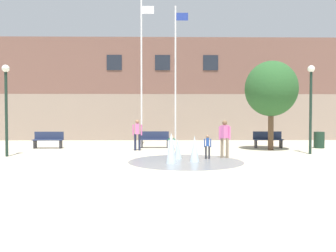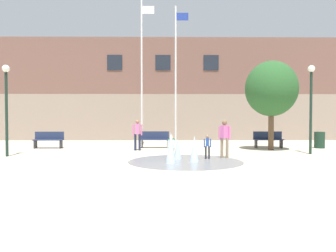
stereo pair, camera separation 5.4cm
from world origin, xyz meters
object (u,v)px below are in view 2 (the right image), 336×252
flagpole_left (142,69)px  lamp_post_right_lane (311,97)px  trash_can (319,140)px  park_bench_far_left (49,140)px  lamp_post_left_lane (6,97)px  park_bench_far_right (268,139)px  adult_watching (225,136)px  child_running (171,145)px  child_in_fountain (207,145)px  street_tree_near_building (271,89)px  flagpole_right (176,72)px  child_with_pink_shirt (171,147)px  adult_near_bench (137,132)px  park_bench_left_of_flagpoles (155,139)px

flagpole_left → lamp_post_right_lane: bearing=-28.9°
trash_can → flagpole_left: bearing=170.6°
park_bench_far_left → lamp_post_left_lane: bearing=-98.0°
park_bench_far_right → trash_can: size_ratio=1.78×
adult_watching → child_running: 2.29m
child_in_fountain → street_tree_near_building: size_ratio=0.21×
child_in_fountain → flagpole_right: (-1.08, 6.13, 3.82)m
child_with_pink_shirt → child_in_fountain: (1.51, 0.91, 0.00)m
flagpole_right → street_tree_near_building: 5.67m
park_bench_far_left → flagpole_left: bearing=17.3°
park_bench_far_right → trash_can: park_bench_far_right is taller
park_bench_far_left → flagpole_left: flagpole_left is taller
adult_near_bench → park_bench_far_left: bearing=74.4°
child_with_pink_shirt → flagpole_right: bearing=-114.1°
park_bench_far_right → park_bench_left_of_flagpoles: bearing=178.4°
adult_watching → lamp_post_left_lane: bearing=137.9°
flagpole_left → street_tree_near_building: (6.86, -2.70, -1.43)m
adult_near_bench → trash_can: size_ratio=1.77×
lamp_post_right_lane → child_with_pink_shirt: bearing=-158.5°
flagpole_right → lamp_post_right_lane: bearing=-36.4°
trash_can → street_tree_near_building: street_tree_near_building is taller
lamp_post_right_lane → trash_can: size_ratio=4.57×
park_bench_left_of_flagpoles → lamp_post_left_lane: bearing=-148.4°
child_in_fountain → street_tree_near_building: street_tree_near_building is taller
park_bench_left_of_flagpoles → child_with_pink_shirt: 5.77m
park_bench_far_left → flagpole_right: flagpole_right is taller
park_bench_left_of_flagpoles → adult_near_bench: (-0.85, -1.43, 0.45)m
park_bench_far_left → park_bench_left_of_flagpoles: size_ratio=1.00×
flagpole_left → trash_can: size_ratio=9.66×
flagpole_right → trash_can: bearing=-11.7°
park_bench_far_left → park_bench_far_right: bearing=0.3°
street_tree_near_building → child_in_fountain: bearing=-137.5°
adult_watching → trash_can: 7.42m
adult_near_bench → child_running: 3.87m
park_bench_left_of_flagpoles → trash_can: park_bench_left_of_flagpoles is taller
adult_watching → child_in_fountain: size_ratio=1.61×
lamp_post_left_lane → street_tree_near_building: 12.69m
park_bench_far_left → trash_can: park_bench_far_left is taller
lamp_post_right_lane → child_in_fountain: bearing=-161.8°
park_bench_far_left → lamp_post_right_lane: 13.66m
child_in_fountain → lamp_post_right_lane: (5.01, 1.65, 2.09)m
flagpole_left → street_tree_near_building: bearing=-21.5°
flagpole_left → trash_can: bearing=-9.4°
flagpole_left → flagpole_right: bearing=0.0°
child_in_fountain → adult_near_bench: size_ratio=0.62×
adult_near_bench → street_tree_near_building: street_tree_near_building is taller
lamp_post_left_lane → lamp_post_right_lane: size_ratio=0.97×
child_with_pink_shirt → trash_can: bearing=-167.5°
adult_near_bench → child_running: (1.67, -3.48, -0.35)m
park_bench_left_of_flagpoles → adult_near_bench: 1.73m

